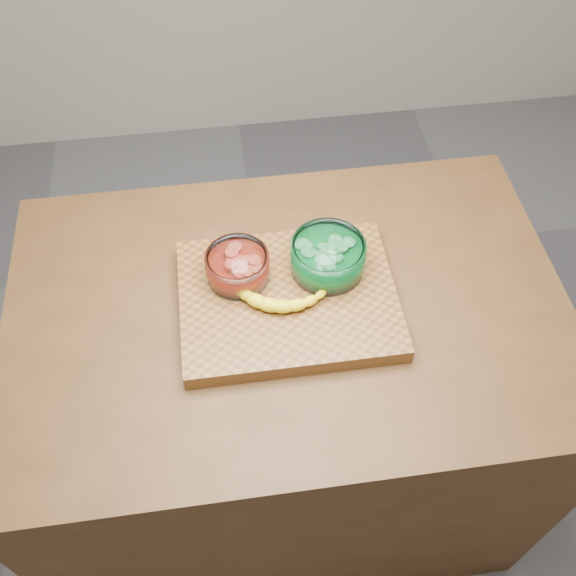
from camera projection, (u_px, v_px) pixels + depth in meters
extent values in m
plane|color=#545458|center=(288.00, 467.00, 2.08)|extent=(3.50, 3.50, 0.00)
cube|color=#492D16|center=(288.00, 403.00, 1.72)|extent=(1.20, 0.80, 0.90)
cube|color=brown|center=(288.00, 300.00, 1.35)|extent=(0.45, 0.35, 0.04)
cylinder|color=white|center=(238.00, 267.00, 1.33)|extent=(0.13, 0.13, 0.06)
cylinder|color=red|center=(238.00, 269.00, 1.34)|extent=(0.11, 0.11, 0.04)
cylinder|color=#F4644D|center=(237.00, 261.00, 1.32)|extent=(0.11, 0.11, 0.02)
cylinder|color=white|center=(328.00, 257.00, 1.34)|extent=(0.16, 0.16, 0.07)
cylinder|color=#0C8430|center=(327.00, 260.00, 1.35)|extent=(0.13, 0.13, 0.04)
cylinder|color=#60CC76|center=(328.00, 251.00, 1.33)|extent=(0.13, 0.13, 0.02)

